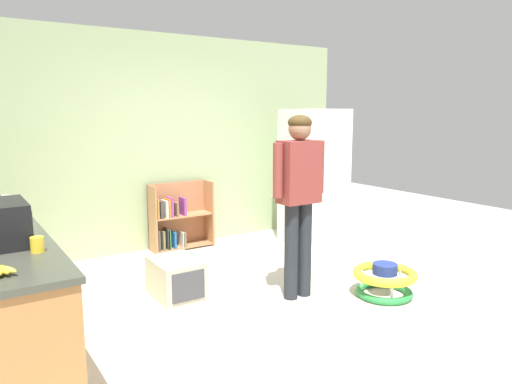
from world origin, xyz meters
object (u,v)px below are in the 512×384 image
Objects in this scene: bookshelf at (176,220)px; standing_person at (299,189)px; baby_walker at (384,280)px; pet_carrier at (176,278)px; banana_bunch at (2,270)px; kitchen_counter at (1,301)px; yellow_cup at (37,245)px; crock_pot at (0,213)px; refrigerator at (314,177)px.

standing_person reaches higher than bookshelf.
baby_walker is (0.70, -0.45, -0.88)m from standing_person.
banana_bunch reaches higher than pet_carrier.
yellow_cup is (0.19, -0.51, 0.50)m from kitchen_counter.
standing_person is 6.71× the size of crock_pot.
refrigerator reaches higher than yellow_cup.
refrigerator reaches higher than kitchen_counter.
kitchen_counter is at bearing 110.07° from yellow_cup.
bookshelf is at bearing 65.91° from pet_carrier.
standing_person reaches higher than pet_carrier.
standing_person is at bearing -11.38° from crock_pot.
pet_carrier is at bearing -161.52° from refrigerator.
standing_person is 2.31m from yellow_cup.
yellow_cup is at bearing -143.35° from pet_carrier.
crock_pot is at bearing 78.18° from kitchen_counter.
yellow_cup is at bearing -81.70° from crock_pot.
baby_walker is at bearing -68.86° from bookshelf.
crock_pot is (-3.78, -0.95, 0.12)m from refrigerator.
pet_carrier reaches higher than baby_walker.
kitchen_counter is 2.54m from standing_person.
banana_bunch is at bearing -95.09° from crock_pot.
banana_bunch is 1.67× the size of yellow_cup.
banana_bunch is at bearing -164.61° from standing_person.
crock_pot reaches higher than pet_carrier.
bookshelf is at bearing 51.18° from yellow_cup.
standing_person is 10.84× the size of banana_bunch.
banana_bunch is (-2.21, -2.82, 0.56)m from bookshelf.
refrigerator is at bearing 46.00° from standing_person.
yellow_cup is (-3.66, -1.77, 0.06)m from refrigerator.
crock_pot is at bearing -165.97° from refrigerator.
pet_carrier is at bearing 146.68° from baby_walker.
refrigerator is 2.57m from pet_carrier.
refrigerator reaches higher than standing_person.
banana_bunch reaches higher than baby_walker.
bookshelf is 1.64m from pet_carrier.
kitchen_counter is 23.52× the size of yellow_cup.
crock_pot is at bearing -173.55° from pet_carrier.
kitchen_counter is 3.70× the size of baby_walker.
baby_walker is at bearing -32.38° from standing_person.
bookshelf is (-1.67, 0.70, -0.52)m from refrigerator.
pet_carrier is at bearing -114.09° from bookshelf.
banana_bunch is at bearing -175.63° from baby_walker.
standing_person is at bearing 15.39° from banana_bunch.
kitchen_counter is 14.12× the size of banana_bunch.
pet_carrier is at bearing 40.81° from banana_bunch.
kitchen_counter is 3.24m from baby_walker.
refrigerator is 4.43m from banana_bunch.
crock_pot is (0.07, 0.31, 0.56)m from kitchen_counter.
banana_bunch is at bearing -92.58° from kitchen_counter.
refrigerator is 3.22× the size of pet_carrier.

